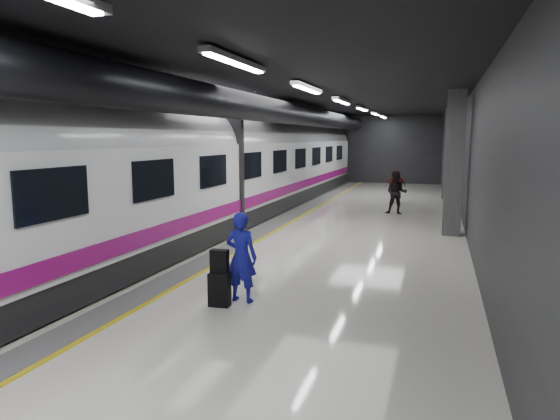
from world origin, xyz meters
The scene contains 9 objects.
ground centered at (0.00, 0.00, 0.00)m, with size 40.00×40.00×0.00m, color silver.
platform_hall centered at (-0.29, 0.96, 3.54)m, with size 10.02×40.02×4.51m.
train centered at (-3.25, 0.00, 2.07)m, with size 3.05×38.00×4.05m.
traveler_main centered at (0.68, -6.07, 0.85)m, with size 0.62×0.41×1.70m, color #211BCD.
suitcase_main centered at (0.40, -6.45, 0.31)m, with size 0.38×0.24×0.62m, color black.
shoulder_bag centered at (0.39, -6.43, 0.83)m, with size 0.32×0.17×0.43m, color black.
traveler_far_a centered at (2.52, 5.87, 0.87)m, with size 0.84×0.66×1.74m, color black.
traveler_far_b centered at (2.20, 9.50, 0.79)m, with size 0.92×0.38×1.58m, color maroon.
suitcase_far centered at (1.92, 15.09, 0.23)m, with size 0.32×0.21×0.47m, color black.
Camera 1 is at (4.12, -14.47, 3.05)m, focal length 32.00 mm.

